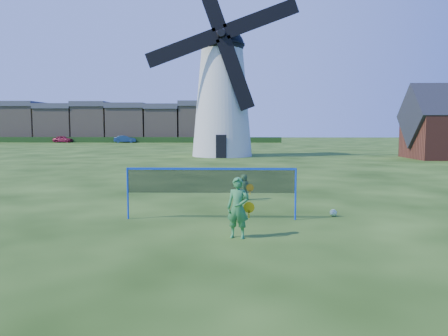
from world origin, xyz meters
name	(u,v)px	position (x,y,z in m)	size (l,w,h in m)	color
ground	(217,220)	(0.00, 0.00, 0.00)	(220.00, 220.00, 0.00)	black
windmill	(222,93)	(-0.72, 28.51, 6.04)	(13.76, 5.74, 17.97)	white
badminton_net	(211,182)	(-0.17, 0.03, 1.14)	(5.05, 0.05, 1.55)	blue
player_girl	(238,208)	(0.61, -2.11, 0.76)	(0.74, 0.50, 1.52)	#338141
player_boy	(244,187)	(0.88, 3.49, 0.49)	(0.64, 0.45, 0.98)	#4B9246
play_ball	(333,213)	(3.58, 0.55, 0.11)	(0.22, 0.22, 0.22)	green
terraced_houses	(96,122)	(-27.24, 72.00, 3.83)	(49.71, 8.40, 7.83)	#8F795F
hedge	(114,140)	(-22.00, 66.00, 0.50)	(62.00, 0.80, 1.00)	#193814
car_left	(63,139)	(-31.29, 65.46, 0.62)	(1.47, 3.65, 1.24)	maroon
car_right	(125,139)	(-19.65, 64.93, 0.65)	(1.38, 3.94, 1.30)	navy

